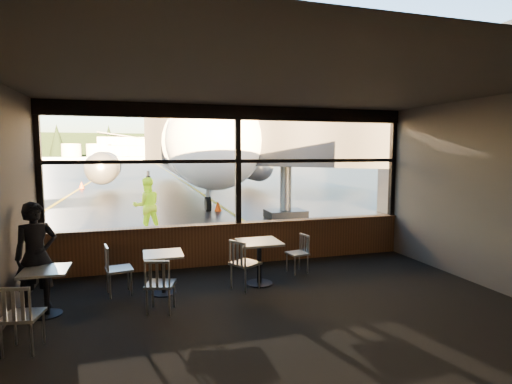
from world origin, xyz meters
name	(u,v)px	position (x,y,z in m)	size (l,w,h in m)	color
ground_plane	(145,160)	(0.00, 120.00, 0.00)	(520.00, 520.00, 0.00)	black
carpet_floor	(285,315)	(0.00, -3.00, 0.01)	(8.00, 6.00, 0.01)	black
ceiling	(287,83)	(0.00, -3.00, 3.50)	(8.00, 6.00, 0.04)	#38332D
wall_right	(497,194)	(4.00, -3.00, 1.75)	(0.04, 6.00, 3.50)	#4E463F
wall_back	(423,249)	(0.00, -6.00, 1.75)	(8.00, 0.04, 3.50)	#4E463F
window_sill	(238,244)	(0.00, 0.00, 0.45)	(8.00, 0.28, 0.90)	brown
window_header	(238,113)	(0.00, 0.00, 3.35)	(8.00, 0.18, 0.30)	black
mullion_left	(39,168)	(-3.95, 0.00, 2.20)	(0.12, 0.12, 2.60)	black
mullion_centre	(238,166)	(0.00, 0.00, 2.20)	(0.12, 0.12, 2.60)	black
mullion_right	(393,164)	(3.95, 0.00, 2.20)	(0.12, 0.12, 2.60)	black
window_transom	(238,161)	(0.00, 0.00, 2.30)	(8.00, 0.10, 0.08)	black
airliner	(180,111)	(0.76, 19.78, 5.32)	(29.05, 34.85, 10.65)	white
jet_bridge	(296,156)	(3.60, 5.50, 2.34)	(8.76, 10.71, 4.67)	#29292C
cafe_table_near	(259,263)	(0.03, -1.51, 0.42)	(0.76, 0.76, 0.84)	#9B968F
cafe_table_mid	(163,274)	(-1.73, -1.52, 0.37)	(0.67, 0.67, 0.74)	gray
cafe_table_left	(46,293)	(-3.51, -1.98, 0.36)	(0.66, 0.66, 0.73)	#A19D94
chair_near_e	(297,254)	(1.00, -1.04, 0.40)	(0.44, 0.44, 0.81)	beige
chair_near_w	(245,264)	(-0.28, -1.67, 0.47)	(0.51, 0.51, 0.93)	#B7B1A5
chair_mid_s	(161,285)	(-1.83, -2.33, 0.44)	(0.48, 0.48, 0.89)	#AAA59A
chair_mid_w	(119,270)	(-2.48, -1.35, 0.45)	(0.49, 0.49, 0.90)	#AAA69A
chair_left_s	(22,317)	(-3.55, -3.11, 0.45)	(0.49, 0.49, 0.91)	#AFAA9E
passenger	(36,256)	(-3.70, -1.63, 0.86)	(0.63, 0.41, 1.72)	black
ground_crew	(147,206)	(-1.89, 3.91, 0.87)	(0.84, 0.66, 1.73)	#BFF219
cone_nose	(218,206)	(1.08, 7.97, 0.22)	(0.32, 0.32, 0.44)	#F96507
cone_wing	(81,185)	(-5.87, 20.83, 0.25)	(0.35, 0.35, 0.49)	#DE6607
terminal_annex	(499,138)	(10.00, 2.50, 3.00)	(5.00, 7.00, 6.00)	gray
hangar_mid	(143,146)	(0.00, 185.00, 5.00)	(38.00, 15.00, 10.00)	silver
hangar_right	(270,145)	(60.00, 178.00, 6.00)	(50.00, 20.00, 12.00)	silver
fuel_tank_a	(71,151)	(-30.00, 182.00, 3.00)	(8.00, 8.00, 6.00)	silver
fuel_tank_b	(96,151)	(-20.00, 182.00, 3.00)	(8.00, 8.00, 6.00)	silver
fuel_tank_c	(120,151)	(-10.00, 182.00, 3.00)	(8.00, 8.00, 6.00)	silver
treeline	(142,145)	(0.00, 210.00, 6.00)	(360.00, 3.00, 12.00)	black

